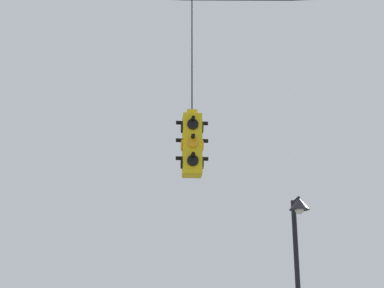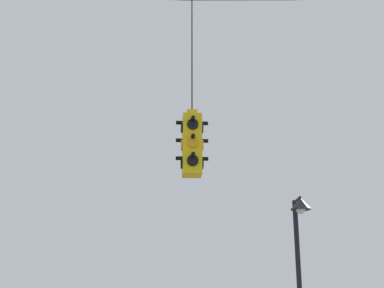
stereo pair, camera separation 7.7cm
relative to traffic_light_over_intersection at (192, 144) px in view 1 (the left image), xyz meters
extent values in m
cylinder|color=black|center=(0.92, 0.00, 3.02)|extent=(2.15, 0.03, 0.13)
cube|color=yellow|center=(0.00, 0.00, -0.03)|extent=(0.34, 0.34, 1.12)
cube|color=yellow|center=(0.00, 0.00, 0.58)|extent=(0.19, 0.19, 0.10)
cylinder|color=black|center=(0.00, 0.00, 1.80)|extent=(0.02, 0.02, 2.34)
cylinder|color=black|center=(0.00, -0.19, 0.30)|extent=(0.20, 0.03, 0.20)
cylinder|color=black|center=(0.00, -0.23, 0.39)|extent=(0.07, 0.12, 0.07)
cylinder|color=orange|center=(0.00, -0.19, -0.03)|extent=(0.20, 0.03, 0.20)
cylinder|color=black|center=(0.00, -0.23, 0.06)|extent=(0.07, 0.12, 0.07)
cylinder|color=black|center=(0.00, -0.19, -0.37)|extent=(0.20, 0.03, 0.20)
cylinder|color=black|center=(0.00, -0.23, -0.28)|extent=(0.07, 0.12, 0.07)
cylinder|color=black|center=(0.00, 0.18, 0.30)|extent=(0.20, 0.03, 0.20)
cylinder|color=black|center=(0.00, 0.23, 0.39)|extent=(0.07, 0.12, 0.07)
cylinder|color=orange|center=(0.00, 0.18, -0.03)|extent=(0.20, 0.03, 0.20)
cylinder|color=black|center=(0.00, 0.23, 0.06)|extent=(0.07, 0.12, 0.07)
cylinder|color=black|center=(0.00, 0.18, -0.37)|extent=(0.20, 0.03, 0.20)
cylinder|color=black|center=(0.00, 0.23, -0.28)|extent=(0.07, 0.12, 0.07)
cylinder|color=black|center=(-0.18, 0.00, 0.30)|extent=(0.03, 0.20, 0.20)
cylinder|color=black|center=(-0.23, 0.00, 0.39)|extent=(0.12, 0.07, 0.07)
cylinder|color=orange|center=(-0.18, 0.00, -0.03)|extent=(0.03, 0.20, 0.20)
cylinder|color=black|center=(-0.23, 0.00, 0.06)|extent=(0.12, 0.07, 0.07)
cylinder|color=black|center=(-0.18, 0.00, -0.37)|extent=(0.03, 0.20, 0.20)
cylinder|color=black|center=(-0.23, 0.00, -0.28)|extent=(0.12, 0.07, 0.07)
cylinder|color=black|center=(0.19, 0.00, 0.30)|extent=(0.03, 0.20, 0.20)
cylinder|color=black|center=(0.23, 0.00, 0.39)|extent=(0.12, 0.07, 0.07)
cylinder|color=orange|center=(0.19, 0.00, -0.03)|extent=(0.03, 0.20, 0.20)
cylinder|color=black|center=(0.23, 0.00, 0.06)|extent=(0.12, 0.07, 0.07)
cylinder|color=black|center=(0.19, 0.00, -0.37)|extent=(0.03, 0.20, 0.20)
cylinder|color=black|center=(0.23, 0.00, -0.28)|extent=(0.12, 0.07, 0.07)
cylinder|color=black|center=(2.81, 3.63, -0.14)|extent=(0.07, 0.53, 0.07)
cone|color=#232328|center=(2.81, 3.37, -0.29)|extent=(0.48, 0.48, 0.29)
sphere|color=silver|center=(2.81, 3.37, -0.43)|extent=(0.22, 0.22, 0.22)
camera|label=1|loc=(-0.81, -9.94, -3.36)|focal=55.00mm
camera|label=2|loc=(-0.73, -9.95, -3.36)|focal=55.00mm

